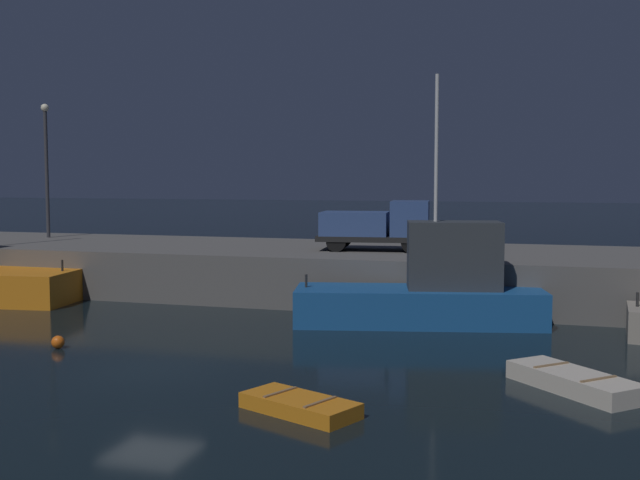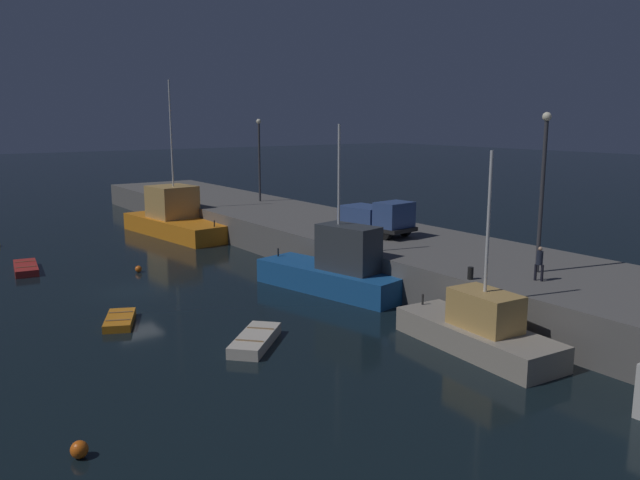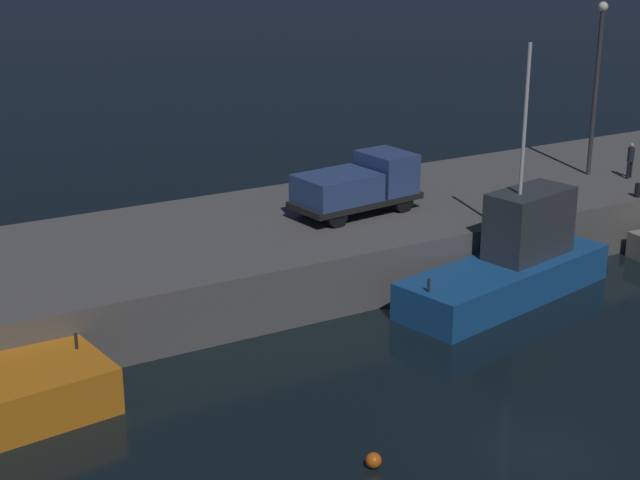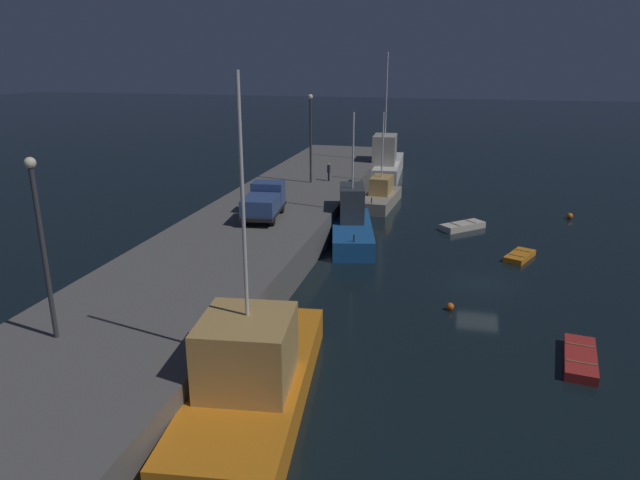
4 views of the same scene
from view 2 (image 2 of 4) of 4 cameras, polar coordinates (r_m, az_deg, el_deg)
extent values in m
plane|color=black|center=(38.30, -16.14, -4.38)|extent=(320.00, 320.00, 0.00)
cube|color=#5B5956|center=(45.32, 2.71, -0.18)|extent=(77.30, 9.83, 2.23)
cube|color=#195193|center=(36.67, 0.94, -3.49)|extent=(9.79, 4.84, 1.39)
cube|color=#33383D|center=(35.39, 2.54, -0.75)|extent=(3.78, 2.49, 2.56)
cylinder|color=silver|center=(35.27, 1.71, 5.85)|extent=(0.14, 0.14, 5.51)
cylinder|color=#262626|center=(39.37, -3.77, -1.10)|extent=(0.10, 0.10, 0.50)
cube|color=orange|center=(55.24, -12.54, 1.15)|extent=(12.60, 5.48, 1.44)
cube|color=tan|center=(55.70, -13.07, 3.36)|extent=(3.91, 3.72, 2.69)
cylinder|color=silver|center=(55.01, -13.17, 9.24)|extent=(0.14, 0.14, 8.73)
cylinder|color=#262626|center=(50.31, -9.43, 1.46)|extent=(0.10, 0.10, 0.50)
cube|color=gray|center=(28.37, 13.82, -8.46)|extent=(7.95, 3.16, 1.10)
cube|color=tan|center=(27.69, 14.55, -6.08)|extent=(3.04, 1.96, 1.57)
cylinder|color=silver|center=(26.92, 14.82, 1.53)|extent=(0.14, 0.14, 5.85)
cylinder|color=#262626|center=(30.63, 9.16, -5.27)|extent=(0.10, 0.10, 0.50)
cube|color=beige|center=(28.31, -5.82, -8.89)|extent=(3.58, 3.65, 0.49)
cube|color=olive|center=(27.48, -6.34, -8.93)|extent=(0.94, 0.91, 0.04)
cube|color=olive|center=(28.96, -5.36, -7.86)|extent=(0.94, 0.91, 0.04)
cube|color=#B22823|center=(45.52, -24.81, -2.28)|extent=(4.10, 1.89, 0.45)
cube|color=olive|center=(44.62, -24.78, -2.20)|extent=(0.25, 1.22, 0.04)
cube|color=olive|center=(46.32, -24.88, -1.76)|extent=(0.25, 1.22, 0.04)
cube|color=orange|center=(32.46, -17.46, -6.85)|extent=(3.16, 2.34, 0.37)
cube|color=olive|center=(31.79, -17.61, -6.84)|extent=(0.54, 1.07, 0.04)
cube|color=olive|center=(33.00, -17.36, -6.18)|extent=(0.54, 1.07, 0.04)
sphere|color=orange|center=(20.81, -20.72, -17.11)|extent=(0.52, 0.52, 0.52)
sphere|color=orange|center=(42.74, -15.92, -2.50)|extent=(0.43, 0.43, 0.43)
cylinder|color=#38383D|center=(58.87, -5.44, 6.90)|extent=(0.20, 0.20, 7.06)
sphere|color=#F9EFCC|center=(58.73, -5.50, 10.51)|extent=(0.44, 0.44, 0.44)
cylinder|color=#38383D|center=(32.94, 19.20, 3.57)|extent=(0.20, 0.20, 7.43)
sphere|color=#F9EFCC|center=(32.71, 19.63, 10.35)|extent=(0.44, 0.44, 0.44)
cylinder|color=black|center=(41.63, 7.58, 0.95)|extent=(0.93, 0.38, 0.90)
cylinder|color=black|center=(40.24, 5.82, 0.64)|extent=(0.93, 0.38, 0.90)
cylinder|color=black|center=(43.89, 4.23, 1.52)|extent=(0.93, 0.38, 0.90)
cylinder|color=black|center=(42.56, 2.45, 1.25)|extent=(0.93, 0.38, 0.90)
cube|color=black|center=(42.04, 4.99, 1.27)|extent=(5.53, 2.86, 0.25)
cube|color=#334C84|center=(40.83, 6.64, 2.27)|extent=(1.95, 2.44, 1.60)
cube|color=#334C84|center=(42.58, 4.07, 2.31)|extent=(3.32, 2.60, 1.09)
cylinder|color=black|center=(31.77, 18.70, -2.75)|extent=(0.13, 0.13, 0.78)
cylinder|color=black|center=(31.69, 19.23, -2.81)|extent=(0.13, 0.13, 0.78)
cylinder|color=#1E2333|center=(31.57, 19.05, -1.52)|extent=(0.38, 0.38, 0.65)
sphere|color=tan|center=(31.49, 19.10, -0.74)|extent=(0.19, 0.19, 0.19)
cylinder|color=black|center=(31.14, 13.30, -2.91)|extent=(0.28, 0.28, 0.59)
cylinder|color=black|center=(67.60, -14.79, 4.33)|extent=(0.28, 0.28, 0.56)
camera|label=1|loc=(25.79, -52.72, -2.75)|focal=43.23mm
camera|label=3|loc=(52.27, -41.98, 12.57)|focal=55.00mm
camera|label=4|loc=(70.77, -24.80, 12.76)|focal=32.61mm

